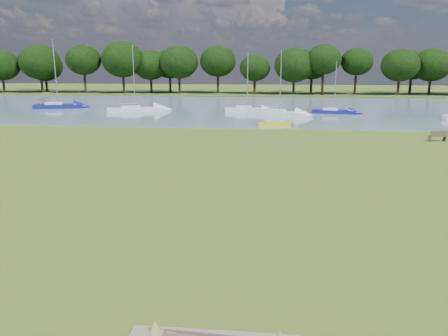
# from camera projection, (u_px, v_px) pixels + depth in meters

# --- Properties ---
(ground) EXTENTS (220.00, 220.00, 0.00)m
(ground) POSITION_uv_depth(u_px,v_px,m) (244.00, 192.00, 22.98)
(ground) COLOR olive
(river) EXTENTS (220.00, 40.00, 0.10)m
(river) POSITION_uv_depth(u_px,v_px,m) (260.00, 108.00, 63.57)
(river) COLOR gray
(river) RESTS_ON ground
(far_bank) EXTENTS (220.00, 20.00, 0.40)m
(far_bank) POSITION_uv_depth(u_px,v_px,m) (263.00, 94.00, 92.56)
(far_bank) COLOR #4C6626
(far_bank) RESTS_ON ground
(riverbank_bench) EXTENTS (1.56, 0.69, 0.93)m
(riverbank_bench) POSITION_uv_depth(u_px,v_px,m) (438.00, 136.00, 37.28)
(riverbank_bench) COLOR brown
(riverbank_bench) RESTS_ON ground
(kayak) EXTENTS (3.39, 0.80, 0.34)m
(kayak) POSITION_uv_depth(u_px,v_px,m) (275.00, 124.00, 45.93)
(kayak) COLOR yellow
(kayak) RESTS_ON river
(tree_line) EXTENTS (145.00, 8.41, 10.17)m
(tree_line) POSITION_uv_depth(u_px,v_px,m) (269.00, 64.00, 87.13)
(tree_line) COLOR black
(tree_line) RESTS_ON far_bank
(sailboat_0) EXTENTS (5.75, 2.58, 6.66)m
(sailboat_0) POSITION_uv_depth(u_px,v_px,m) (333.00, 110.00, 56.94)
(sailboat_0) COLOR navy
(sailboat_0) RESTS_ON river
(sailboat_3) EXTENTS (6.02, 2.02, 7.70)m
(sailboat_3) POSITION_uv_depth(u_px,v_px,m) (247.00, 108.00, 58.76)
(sailboat_3) COLOR silver
(sailboat_3) RESTS_ON river
(sailboat_5) EXTENTS (7.84, 4.56, 8.78)m
(sailboat_5) POSITION_uv_depth(u_px,v_px,m) (135.00, 108.00, 59.13)
(sailboat_5) COLOR silver
(sailboat_5) RESTS_ON river
(sailboat_6) EXTENTS (6.94, 4.08, 7.98)m
(sailboat_6) POSITION_uv_depth(u_px,v_px,m) (279.00, 112.00, 54.86)
(sailboat_6) COLOR silver
(sailboat_6) RESTS_ON river
(sailboat_7) EXTENTS (7.01, 3.72, 9.65)m
(sailboat_7) POSITION_uv_depth(u_px,v_px,m) (58.00, 104.00, 63.28)
(sailboat_7) COLOR navy
(sailboat_7) RESTS_ON river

